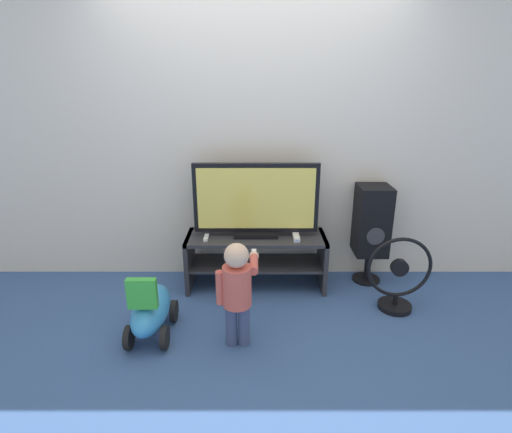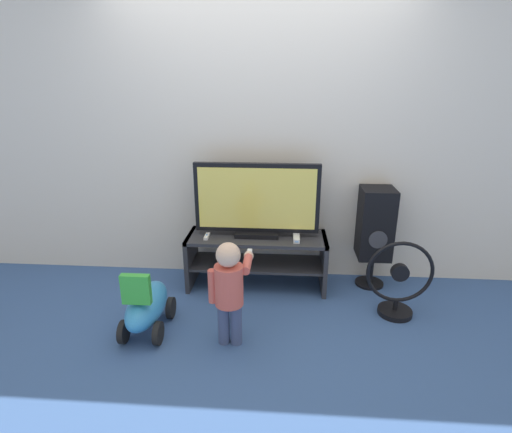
{
  "view_description": "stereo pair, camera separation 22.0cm",
  "coord_description": "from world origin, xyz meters",
  "px_view_note": "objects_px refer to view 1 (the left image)",
  "views": [
    {
      "loc": [
        0.0,
        -2.95,
        1.76
      ],
      "look_at": [
        0.0,
        0.12,
        0.68
      ],
      "focal_mm": 28.0,
      "sensor_mm": 36.0,
      "label": 1
    },
    {
      "loc": [
        0.22,
        -2.95,
        1.76
      ],
      "look_at": [
        0.0,
        0.12,
        0.68
      ],
      "focal_mm": 28.0,
      "sensor_mm": 36.0,
      "label": 2
    }
  ],
  "objects_px": {
    "remote_primary": "(206,238)",
    "floor_fan": "(398,278)",
    "child": "(237,286)",
    "television": "(256,201)",
    "speaker_tower": "(372,222)",
    "game_console": "(296,236)",
    "ride_on_toy": "(151,310)"
  },
  "relations": [
    {
      "from": "ride_on_toy",
      "to": "floor_fan",
      "type": "bearing_deg",
      "value": 10.39
    },
    {
      "from": "television",
      "to": "speaker_tower",
      "type": "height_order",
      "value": "television"
    },
    {
      "from": "television",
      "to": "remote_primary",
      "type": "distance_m",
      "value": 0.52
    },
    {
      "from": "game_console",
      "to": "speaker_tower",
      "type": "xyz_separation_m",
      "value": [
        0.67,
        0.14,
        0.07
      ]
    },
    {
      "from": "game_console",
      "to": "child",
      "type": "height_order",
      "value": "child"
    },
    {
      "from": "speaker_tower",
      "to": "remote_primary",
      "type": "bearing_deg",
      "value": -173.81
    },
    {
      "from": "television",
      "to": "ride_on_toy",
      "type": "xyz_separation_m",
      "value": [
        -0.74,
        -0.74,
        -0.58
      ]
    },
    {
      "from": "television",
      "to": "floor_fan",
      "type": "bearing_deg",
      "value": -19.69
    },
    {
      "from": "floor_fan",
      "to": "ride_on_toy",
      "type": "relative_size",
      "value": 1.04
    },
    {
      "from": "game_console",
      "to": "remote_primary",
      "type": "bearing_deg",
      "value": -179.09
    },
    {
      "from": "speaker_tower",
      "to": "ride_on_toy",
      "type": "bearing_deg",
      "value": -155.15
    },
    {
      "from": "speaker_tower",
      "to": "child",
      "type": "bearing_deg",
      "value": -141.21
    },
    {
      "from": "child",
      "to": "speaker_tower",
      "type": "bearing_deg",
      "value": 38.79
    },
    {
      "from": "speaker_tower",
      "to": "floor_fan",
      "type": "relative_size",
      "value": 1.44
    },
    {
      "from": "television",
      "to": "ride_on_toy",
      "type": "relative_size",
      "value": 1.77
    },
    {
      "from": "television",
      "to": "remote_primary",
      "type": "height_order",
      "value": "television"
    },
    {
      "from": "game_console",
      "to": "ride_on_toy",
      "type": "height_order",
      "value": "ride_on_toy"
    },
    {
      "from": "remote_primary",
      "to": "child",
      "type": "bearing_deg",
      "value": -68.62
    },
    {
      "from": "child",
      "to": "television",
      "type": "bearing_deg",
      "value": 81.6
    },
    {
      "from": "game_console",
      "to": "speaker_tower",
      "type": "bearing_deg",
      "value": 12.01
    },
    {
      "from": "speaker_tower",
      "to": "ride_on_toy",
      "type": "relative_size",
      "value": 1.5
    },
    {
      "from": "game_console",
      "to": "remote_primary",
      "type": "xyz_separation_m",
      "value": [
        -0.75,
        -0.01,
        -0.01
      ]
    },
    {
      "from": "speaker_tower",
      "to": "floor_fan",
      "type": "distance_m",
      "value": 0.56
    },
    {
      "from": "ride_on_toy",
      "to": "speaker_tower",
      "type": "bearing_deg",
      "value": 24.85
    },
    {
      "from": "television",
      "to": "ride_on_toy",
      "type": "height_order",
      "value": "television"
    },
    {
      "from": "television",
      "to": "game_console",
      "type": "relative_size",
      "value": 5.45
    },
    {
      "from": "child",
      "to": "floor_fan",
      "type": "bearing_deg",
      "value": 19.51
    },
    {
      "from": "remote_primary",
      "to": "floor_fan",
      "type": "distance_m",
      "value": 1.58
    },
    {
      "from": "floor_fan",
      "to": "television",
      "type": "bearing_deg",
      "value": 160.31
    },
    {
      "from": "remote_primary",
      "to": "floor_fan",
      "type": "bearing_deg",
      "value": -11.64
    },
    {
      "from": "game_console",
      "to": "remote_primary",
      "type": "distance_m",
      "value": 0.75
    },
    {
      "from": "television",
      "to": "speaker_tower",
      "type": "relative_size",
      "value": 1.17
    }
  ]
}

